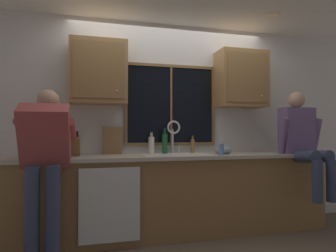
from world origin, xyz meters
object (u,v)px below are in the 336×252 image
mixing_bowl (223,150)px  bottle_amber_small (165,143)px  person_sitting_on_counter (302,139)px  knife_block (74,146)px  soap_dispenser (221,149)px  bottle_green_glass (193,146)px  bottle_tall_clear (151,145)px  cutting_board (113,141)px  person_standing (45,154)px

mixing_bowl → bottle_amber_small: bearing=164.6°
person_sitting_on_counter → knife_block: person_sitting_on_counter is taller
soap_dispenser → bottle_green_glass: bearing=115.9°
mixing_bowl → soap_dispenser: bearing=-119.6°
bottle_green_glass → bottle_tall_clear: (-0.53, -0.01, 0.02)m
soap_dispenser → bottle_amber_small: bottle_amber_small is taller
person_sitting_on_counter → bottle_green_glass: bearing=159.3°
cutting_board → bottle_green_glass: bearing=-1.2°
person_standing → person_sitting_on_counter: bearing=1.4°
bottle_green_glass → bottle_tall_clear: 0.53m
cutting_board → bottle_green_glass: 0.99m
person_standing → bottle_green_glass: (1.64, 0.54, 0.03)m
cutting_board → mixing_bowl: (1.30, -0.23, -0.11)m
knife_block → bottle_tall_clear: knife_block is taller
person_sitting_on_counter → bottle_green_glass: size_ratio=5.67×
person_sitting_on_counter → cutting_board: bearing=167.6°
person_sitting_on_counter → bottle_amber_small: 1.66m
person_sitting_on_counter → bottle_green_glass: (-1.23, 0.47, -0.09)m
cutting_board → bottle_green_glass: cutting_board is taller
knife_block → bottle_green_glass: 1.41m
bottle_amber_small → cutting_board: bearing=176.3°
knife_block → soap_dispenser: knife_block is taller
person_standing → bottle_green_glass: person_standing is taller
person_standing → bottle_tall_clear: (1.12, 0.52, 0.05)m
person_standing → cutting_board: 0.87m
cutting_board → person_standing: bearing=-139.6°
mixing_bowl → bottle_amber_small: size_ratio=0.69×
knife_block → mixing_bowl: bearing=-2.1°
bottle_green_glass → bottle_amber_small: (-0.36, -0.02, 0.04)m
bottle_tall_clear → bottle_amber_small: 0.17m
soap_dispenser → bottle_green_glass: 0.46m
cutting_board → bottle_amber_small: 0.62m
person_standing → mixing_bowl: bearing=9.6°
knife_block → soap_dispenser: size_ratio=1.77×
bottle_tall_clear → bottle_amber_small: bearing=-2.4°
person_sitting_on_counter → soap_dispenser: (-1.03, 0.05, -0.11)m
person_sitting_on_counter → bottle_green_glass: person_sitting_on_counter is taller
cutting_board → soap_dispenser: cutting_board is taller
soap_dispenser → bottle_green_glass: size_ratio=0.82×
person_sitting_on_counter → bottle_tall_clear: bearing=165.6°
mixing_bowl → knife_block: bearing=177.9°
bottle_green_glass → bottle_tall_clear: size_ratio=0.83×
knife_block → bottle_tall_clear: size_ratio=1.20×
soap_dispenser → bottle_amber_small: 0.69m
person_standing → bottle_green_glass: 1.73m
person_sitting_on_counter → mixing_bowl: bearing=164.2°
bottle_green_glass → cutting_board: bearing=178.8°
cutting_board → soap_dispenser: (1.19, -0.43, -0.09)m
bottle_tall_clear → person_standing: bearing=-154.8°
knife_block → cutting_board: (0.42, 0.16, 0.05)m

